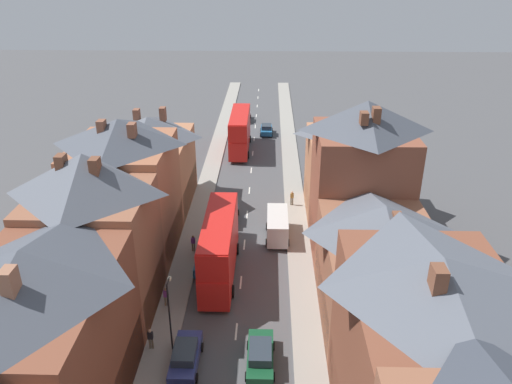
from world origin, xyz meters
name	(u,v)px	position (x,y,z in m)	size (l,w,h in m)	color
pavement_left	(207,182)	(-5.10, 38.00, 0.07)	(2.20, 104.00, 0.14)	gray
pavement_right	(293,183)	(5.10, 38.00, 0.07)	(2.20, 104.00, 0.14)	gray
centre_line_dashes	(249,190)	(0.00, 36.00, 0.01)	(0.14, 97.80, 0.01)	silver
terrace_row_left	(90,255)	(-10.18, 12.95, 5.74)	(8.00, 48.32, 12.74)	brown
terrace_row_right	(393,279)	(10.19, 10.34, 5.97)	(8.00, 48.60, 13.97)	brown
double_decker_bus_lead	(219,246)	(-1.81, 19.10, 2.82)	(2.74, 10.80, 5.30)	red
double_decker_bus_mid_street	(240,131)	(-1.81, 49.15, 2.82)	(2.74, 10.80, 5.30)	red
car_parked_left_a	(206,261)	(-3.10, 19.91, 0.85)	(1.90, 3.94, 1.69)	#236093
car_parked_right_a	(260,355)	(1.80, 8.80, 0.81)	(1.90, 4.56, 1.60)	#144728
car_mid_black	(266,129)	(1.80, 56.12, 0.80)	(1.90, 3.81, 1.58)	#236093
car_parked_left_b	(185,356)	(-3.10, 8.56, 0.83)	(1.90, 4.45, 1.66)	navy
car_far_grey	(245,116)	(-1.80, 63.12, 0.80)	(1.90, 4.21, 1.58)	#B7BABF
car_parked_right_b	(229,214)	(-1.80, 28.57, 0.80)	(1.90, 4.07, 1.58)	#236093
delivery_van	(277,225)	(3.10, 25.41, 1.34)	(2.20, 5.20, 2.41)	silver
pedestrian_near_right	(151,338)	(-5.70, 10.01, 1.03)	(0.36, 0.22, 1.61)	brown
pedestrian_mid_left	(166,296)	(-5.53, 14.65, 1.03)	(0.36, 0.22, 1.61)	brown
pedestrian_mid_right	(193,242)	(-4.56, 22.56, 1.03)	(0.36, 0.22, 1.61)	brown
pedestrian_far_left	(292,197)	(4.75, 32.17, 1.03)	(0.36, 0.22, 1.61)	brown
street_lamp	(170,311)	(-4.25, 10.12, 3.24)	(0.20, 1.12, 5.50)	black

